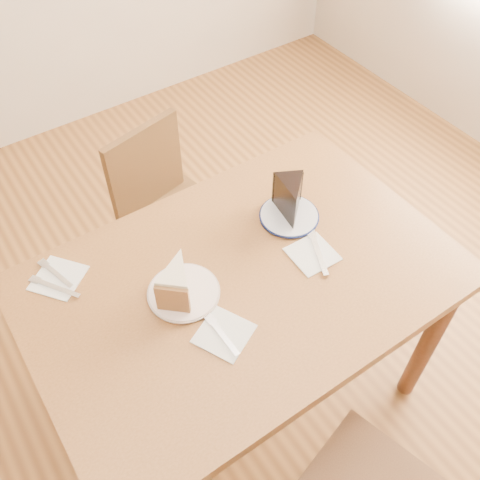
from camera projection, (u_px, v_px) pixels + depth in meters
name	position (u px, v px, depth m)	size (l,w,h in m)	color
ground	(242.00, 393.00, 2.07)	(4.00, 4.00, 0.00)	#533116
table	(243.00, 297.00, 1.58)	(1.20, 0.80, 0.75)	#523016
chair_far	(172.00, 215.00, 2.09)	(0.47, 0.47, 0.79)	#362110
plate_cream	(184.00, 293.00, 1.46)	(0.19, 0.19, 0.01)	white
plate_navy	(289.00, 216.00, 1.65)	(0.18, 0.18, 0.01)	white
carrot_cake	(178.00, 280.00, 1.43)	(0.09, 0.12, 0.09)	beige
chocolate_cake	(291.00, 202.00, 1.61)	(0.09, 0.12, 0.11)	black
napkin_cream	(224.00, 334.00, 1.38)	(0.13, 0.13, 0.00)	white
napkin_navy	(312.00, 254.00, 1.56)	(0.13, 0.13, 0.00)	white
napkin_spare	(58.00, 278.00, 1.50)	(0.13, 0.13, 0.00)	white
fork_cream	(222.00, 335.00, 1.37)	(0.01, 0.14, 0.00)	silver
knife_navy	(318.00, 253.00, 1.56)	(0.02, 0.17, 0.00)	silver
fork_spare	(56.00, 274.00, 1.50)	(0.01, 0.14, 0.00)	silver
knife_spare	(55.00, 287.00, 1.47)	(0.01, 0.16, 0.00)	white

